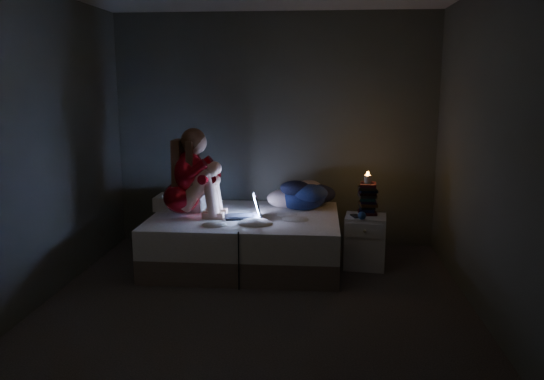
# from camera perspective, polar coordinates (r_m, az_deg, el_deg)

# --- Properties ---
(floor) EXTENTS (3.60, 3.80, 0.02)m
(floor) POSITION_cam_1_polar(r_m,az_deg,el_deg) (4.65, -1.72, -12.22)
(floor) COLOR black
(floor) RESTS_ON ground
(wall_back) EXTENTS (3.60, 0.02, 2.60)m
(wall_back) POSITION_cam_1_polar(r_m,az_deg,el_deg) (6.20, 0.27, 6.16)
(wall_back) COLOR #42463C
(wall_back) RESTS_ON ground
(wall_front) EXTENTS (3.60, 0.02, 2.60)m
(wall_front) POSITION_cam_1_polar(r_m,az_deg,el_deg) (2.44, -7.09, -1.45)
(wall_front) COLOR #42463C
(wall_front) RESTS_ON ground
(wall_left) EXTENTS (0.02, 3.80, 2.60)m
(wall_left) POSITION_cam_1_polar(r_m,az_deg,el_deg) (4.86, -23.57, 3.91)
(wall_left) COLOR #42463C
(wall_left) RESTS_ON ground
(wall_right) EXTENTS (0.02, 3.80, 2.60)m
(wall_right) POSITION_cam_1_polar(r_m,az_deg,el_deg) (4.47, 21.94, 3.48)
(wall_right) COLOR #42463C
(wall_right) RESTS_ON ground
(bed) EXTENTS (1.88, 1.41, 0.52)m
(bed) POSITION_cam_1_polar(r_m,az_deg,el_deg) (5.62, -2.79, -5.19)
(bed) COLOR beige
(bed) RESTS_ON ground
(pillow) EXTENTS (0.50, 0.36, 0.14)m
(pillow) POSITION_cam_1_polar(r_m,az_deg,el_deg) (5.88, -9.52, -1.27)
(pillow) COLOR white
(pillow) RESTS_ON bed
(woman) EXTENTS (0.56, 0.38, 0.89)m
(woman) POSITION_cam_1_polar(r_m,az_deg,el_deg) (5.51, -9.50, 1.85)
(woman) COLOR maroon
(woman) RESTS_ON bed
(laptop) EXTENTS (0.40, 0.32, 0.25)m
(laptop) POSITION_cam_1_polar(r_m,az_deg,el_deg) (5.42, -3.13, -1.63)
(laptop) COLOR black
(laptop) RESTS_ON bed
(clothes_pile) EXTENTS (0.66, 0.61, 0.32)m
(clothes_pile) POSITION_cam_1_polar(r_m,az_deg,el_deg) (5.84, 3.09, -0.35)
(clothes_pile) COLOR navy
(clothes_pile) RESTS_ON bed
(nightstand) EXTENTS (0.44, 0.40, 0.53)m
(nightstand) POSITION_cam_1_polar(r_m,az_deg,el_deg) (5.60, 9.67, -5.31)
(nightstand) COLOR silver
(nightstand) RESTS_ON ground
(book_stack) EXTENTS (0.19, 0.25, 0.33)m
(book_stack) POSITION_cam_1_polar(r_m,az_deg,el_deg) (5.59, 9.87, -0.77)
(book_stack) COLOR black
(book_stack) RESTS_ON nightstand
(candle) EXTENTS (0.07, 0.07, 0.08)m
(candle) POSITION_cam_1_polar(r_m,az_deg,el_deg) (5.55, 9.94, 1.31)
(candle) COLOR beige
(candle) RESTS_ON book_stack
(phone) EXTENTS (0.12, 0.16, 0.01)m
(phone) POSITION_cam_1_polar(r_m,az_deg,el_deg) (5.47, 8.80, -2.73)
(phone) COLOR black
(phone) RESTS_ON nightstand
(blue_orb) EXTENTS (0.08, 0.08, 0.08)m
(blue_orb) POSITION_cam_1_polar(r_m,az_deg,el_deg) (5.35, 9.57, -2.67)
(blue_orb) COLOR navy
(blue_orb) RESTS_ON nightstand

